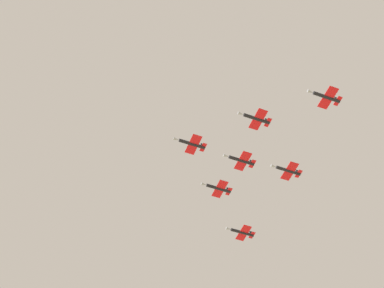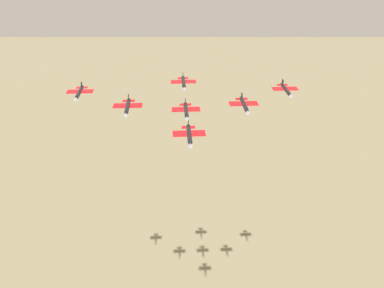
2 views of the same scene
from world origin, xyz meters
name	(u,v)px [view 1 (image 1 of 2)]	position (x,y,z in m)	size (l,w,h in m)	color
jet_lead	(191,144)	(-16.86, 14.74, 178.66)	(9.94, 13.50, 2.80)	black
jet_port_inner	(256,119)	(-0.40, 36.05, 179.90)	(9.94, 13.50, 2.80)	black
jet_starboard_inner	(218,188)	(-38.16, 31.20, 180.06)	(9.94, 13.50, 2.80)	black
jet_port_outer	(241,160)	(-19.52, 35.51, 177.50)	(9.94, 13.50, 2.80)	black
jet_starboard_outer	(326,97)	(16.06, 57.35, 177.85)	(9.94, 13.50, 2.80)	black
jet_center_rear	(242,232)	(-59.47, 47.66, 178.35)	(9.94, 13.50, 2.80)	black
jet_port_trail	(288,170)	(-22.19, 56.28, 180.06)	(9.94, 13.50, 2.80)	black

